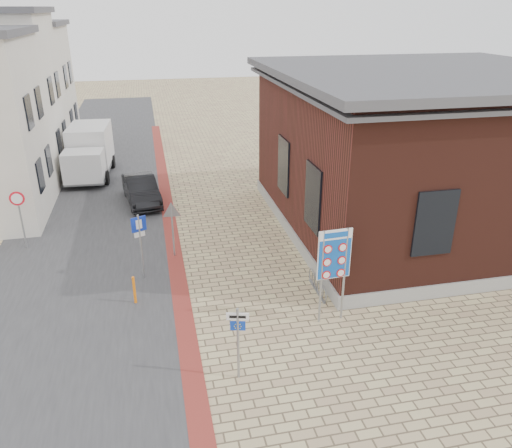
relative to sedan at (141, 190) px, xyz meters
name	(u,v)px	position (x,y,z in m)	size (l,w,h in m)	color
ground	(256,339)	(3.20, -12.30, -0.68)	(120.00, 120.00, 0.00)	tan
road_strip	(99,188)	(-2.30, 2.70, -0.67)	(7.00, 60.00, 0.02)	#38383A
curb_strip	(169,217)	(1.20, -2.30, -0.66)	(0.60, 40.00, 0.02)	maroon
brick_building	(425,148)	(12.19, -5.30, 2.81)	(13.00, 13.00, 6.80)	gray
townhouse_far	(13,89)	(-7.79, 11.70, 3.49)	(7.40, 6.40, 8.30)	beige
bike_rack	(317,285)	(5.85, -10.10, -0.42)	(0.08, 1.80, 0.60)	slate
sedan	(141,190)	(0.00, 0.00, 0.00)	(1.43, 4.11, 1.36)	black
box_truck	(89,152)	(-2.83, 5.07, 0.77)	(2.55, 5.49, 2.81)	slate
border_sign	(334,256)	(5.70, -11.80, 1.58)	(1.07, 0.12, 3.12)	gray
essen_sign	(238,333)	(2.40, -13.80, 0.72)	(0.57, 0.18, 2.15)	gray
parking_sign	(140,236)	(-0.01, -7.80, 1.00)	(0.51, 0.26, 2.47)	gray
yield_sign	(172,216)	(1.20, -6.30, 1.02)	(0.80, 0.09, 2.24)	gray
speed_sign	(19,211)	(-4.67, -4.30, 0.98)	(0.58, 0.07, 2.46)	gray
bollard	(134,290)	(-0.30, -9.50, -0.18)	(0.09, 0.09, 0.99)	orange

